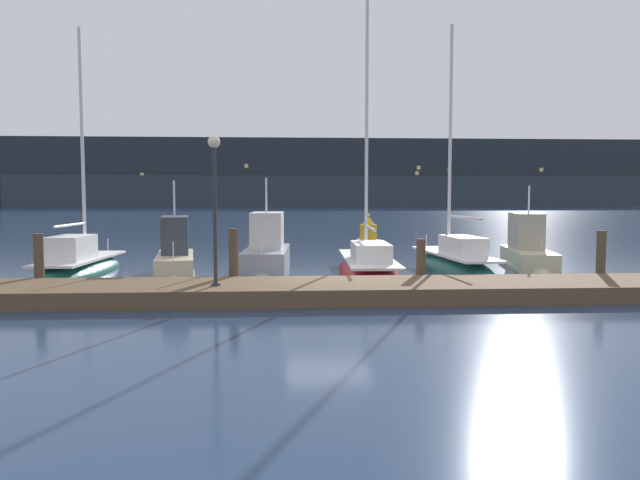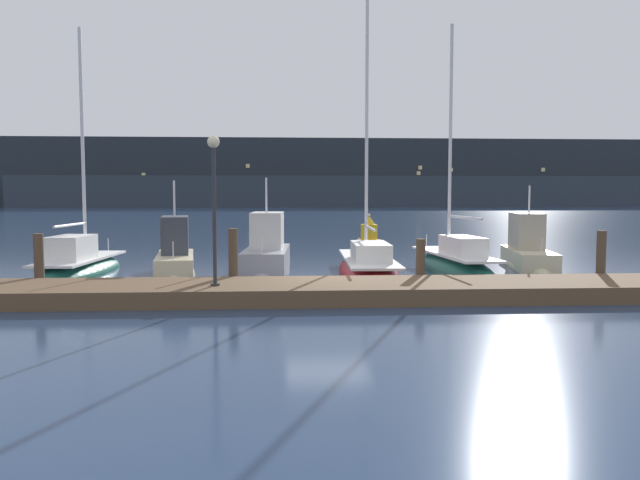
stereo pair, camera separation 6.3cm
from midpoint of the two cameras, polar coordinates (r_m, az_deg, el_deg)
ground_plane at (r=18.53m, az=0.68°, el=-4.61°), size 400.00×400.00×0.00m
dock at (r=16.99m, az=1.07°, el=-4.65°), size 23.57×2.80×0.45m
mooring_pile_0 at (r=19.76m, az=-24.38°, el=-1.94°), size 0.28×0.28×1.71m
mooring_pile_1 at (r=18.53m, az=-8.00°, el=-1.78°), size 0.28×0.28×1.84m
mooring_pile_2 at (r=18.97m, az=9.10°, el=-2.16°), size 0.28×0.28×1.50m
mooring_pile_3 at (r=20.91m, az=24.22°, el=-1.57°), size 0.28×0.28×1.73m
sailboat_berth_1 at (r=23.71m, az=-21.20°, el=-2.54°), size 2.28×6.46×9.34m
motorboat_berth_2 at (r=22.35m, az=-13.17°, el=-2.29°), size 1.97×4.84×3.93m
motorboat_berth_3 at (r=22.63m, az=-4.98°, el=-1.97°), size 1.90×5.01×4.01m
sailboat_berth_4 at (r=22.24m, az=4.32°, el=-2.78°), size 2.27×7.82×11.00m
sailboat_berth_5 at (r=22.97m, az=12.09°, el=-2.61°), size 2.21×7.03×9.63m
motorboat_berth_6 at (r=25.49m, az=18.37°, el=-1.50°), size 2.33×5.16×3.68m
channel_buoy at (r=36.22m, az=4.39°, el=0.71°), size 1.45×1.45×1.69m
dock_lamppost at (r=16.44m, az=-9.73°, el=4.93°), size 0.32×0.32×3.90m
hillside_backdrop at (r=138.73m, az=-2.17°, el=5.89°), size 240.00×23.00×14.50m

